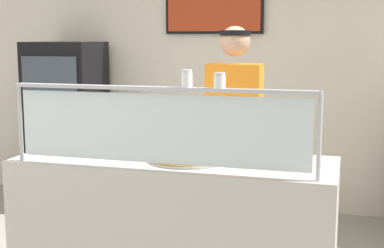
{
  "coord_description": "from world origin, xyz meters",
  "views": [
    {
      "loc": [
        1.99,
        -2.81,
        1.69
      ],
      "look_at": [
        1.07,
        0.39,
        1.17
      ],
      "focal_mm": 52.18,
      "sensor_mm": 36.0,
      "label": 1
    }
  ],
  "objects": [
    {
      "name": "pepper_flake_shaker",
      "position": [
        1.32,
        0.06,
        1.45
      ],
      "size": [
        0.06,
        0.06,
        0.08
      ],
      "color": "white",
      "rests_on": "sneeze_guard"
    },
    {
      "name": "serving_counter",
      "position": [
        0.97,
        0.35,
        0.47
      ],
      "size": [
        1.94,
        0.71,
        0.95
      ],
      "primitive_type": "cube",
      "color": "#BCB7B2",
      "rests_on": "ground"
    },
    {
      "name": "pizza_tray",
      "position": [
        1.06,
        0.33,
        0.97
      ],
      "size": [
        0.48,
        0.48,
        0.04
      ],
      "color": "#9EA0A8",
      "rests_on": "serving_counter"
    },
    {
      "name": "sneeze_guard",
      "position": [
        0.97,
        0.06,
        1.24
      ],
      "size": [
        1.77,
        0.06,
        0.47
      ],
      "color": "#B2B5BC",
      "rests_on": "serving_counter"
    },
    {
      "name": "worker_figure",
      "position": [
        1.21,
        1.01,
        1.01
      ],
      "size": [
        0.41,
        0.5,
        1.76
      ],
      "color": "#23232D",
      "rests_on": "ground"
    },
    {
      "name": "parmesan_shaker",
      "position": [
        1.14,
        0.06,
        1.46
      ],
      "size": [
        0.06,
        0.06,
        0.1
      ],
      "color": "white",
      "rests_on": "sneeze_guard"
    },
    {
      "name": "drink_fridge",
      "position": [
        -0.74,
        2.14,
        0.82
      ],
      "size": [
        0.67,
        0.62,
        1.64
      ],
      "color": "black",
      "rests_on": "ground"
    },
    {
      "name": "shop_rear_unit",
      "position": [
        0.97,
        2.58,
        1.36
      ],
      "size": [
        6.34,
        0.13,
        2.7
      ],
      "color": "silver",
      "rests_on": "ground"
    },
    {
      "name": "pizza_server",
      "position": [
        1.04,
        0.31,
        0.99
      ],
      "size": [
        0.13,
        0.29,
        0.01
      ],
      "primitive_type": "cube",
      "rotation": [
        0.0,
        0.0,
        0.2
      ],
      "color": "#ADAFB7",
      "rests_on": "pizza_tray"
    }
  ]
}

